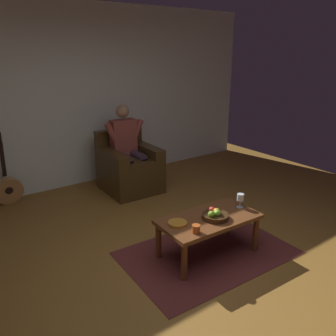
{
  "coord_description": "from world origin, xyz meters",
  "views": [
    {
      "loc": [
        1.83,
        2.05,
        2.03
      ],
      "look_at": [
        -0.52,
        -1.19,
        0.66
      ],
      "focal_mm": 36.95,
      "sensor_mm": 36.0,
      "label": 1
    }
  ],
  "objects": [
    {
      "name": "ground_plane",
      "position": [
        0.0,
        0.0,
        0.0
      ],
      "size": [
        7.63,
        7.63,
        0.0
      ],
      "primitive_type": "plane",
      "color": "brown"
    },
    {
      "name": "wall_back",
      "position": [
        0.0,
        -3.01,
        1.36
      ],
      "size": [
        6.76,
        0.06,
        2.71
      ],
      "primitive_type": "cube",
      "color": "silver",
      "rests_on": "ground"
    },
    {
      "name": "rug",
      "position": [
        -0.36,
        -0.26,
        0.0
      ],
      "size": [
        1.78,
        1.22,
        0.01
      ],
      "primitive_type": "cube",
      "rotation": [
        0.0,
        0.0,
        -0.04
      ],
      "color": "#572321",
      "rests_on": "ground"
    },
    {
      "name": "armchair",
      "position": [
        -0.59,
        -2.29,
        0.33
      ],
      "size": [
        0.78,
        0.84,
        0.89
      ],
      "rotation": [
        0.0,
        0.0,
        -0.03
      ],
      "color": "#3F2D14",
      "rests_on": "ground"
    },
    {
      "name": "guitar",
      "position": [
        1.03,
        -2.81,
        0.23
      ],
      "size": [
        0.38,
        0.2,
        1.0
      ],
      "color": "#AF7C44",
      "rests_on": "ground"
    },
    {
      "name": "candle_jar",
      "position": [
        -0.05,
        -0.09,
        0.46
      ],
      "size": [
        0.08,
        0.08,
        0.08
      ],
      "primitive_type": "cylinder",
      "color": "#B1501F",
      "rests_on": "coffee_table"
    },
    {
      "name": "fruit_bowl",
      "position": [
        -0.39,
        -0.2,
        0.46
      ],
      "size": [
        0.27,
        0.27,
        0.11
      ],
      "color": "#37220F",
      "rests_on": "coffee_table"
    },
    {
      "name": "person_seated",
      "position": [
        -0.59,
        -2.32,
        0.69
      ],
      "size": [
        0.64,
        0.57,
        1.28
      ],
      "rotation": [
        0.0,
        0.0,
        -0.03
      ],
      "color": "brown",
      "rests_on": "ground"
    },
    {
      "name": "coffee_table",
      "position": [
        -0.36,
        -0.26,
        0.36
      ],
      "size": [
        1.06,
        0.59,
        0.42
      ],
      "rotation": [
        0.0,
        0.0,
        -0.04
      ],
      "color": "brown",
      "rests_on": "ground"
    },
    {
      "name": "decorative_dish",
      "position": [
        -0.01,
        -0.32,
        0.43
      ],
      "size": [
        0.19,
        0.19,
        0.02
      ],
      "primitive_type": "cylinder",
      "color": "#AD6D20",
      "rests_on": "coffee_table"
    },
    {
      "name": "wine_glass_near",
      "position": [
        -0.79,
        -0.24,
        0.53
      ],
      "size": [
        0.07,
        0.07,
        0.15
      ],
      "color": "silver",
      "rests_on": "coffee_table"
    }
  ]
}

